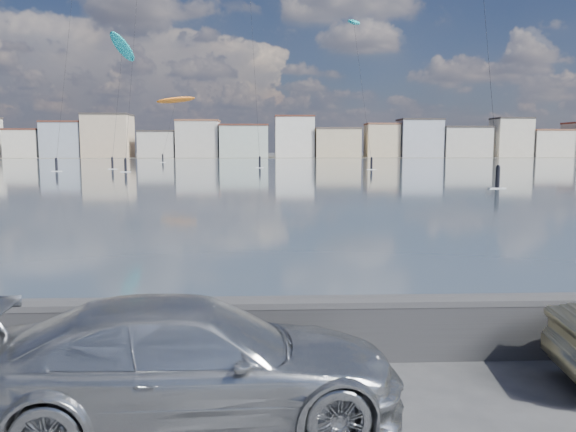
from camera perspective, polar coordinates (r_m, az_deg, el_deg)
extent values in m
cube|color=#394754|center=(97.58, -2.81, 4.97)|extent=(500.00, 177.00, 0.00)
cube|color=#4C473D|center=(206.04, -2.63, 6.03)|extent=(500.00, 60.00, 0.00)
cube|color=#28282B|center=(9.23, -6.00, -11.89)|extent=(400.00, 0.35, 0.90)
cylinder|color=#28282B|center=(9.09, -6.03, -9.20)|extent=(400.00, 0.36, 0.36)
cube|color=silver|center=(207.85, -25.15, 6.63)|extent=(11.00, 10.00, 9.00)
cube|color=#562D23|center=(207.93, -25.22, 7.95)|extent=(11.22, 10.20, 0.60)
cube|color=#9EA8B7|center=(203.24, -21.76, 7.15)|extent=(13.00, 11.00, 11.50)
cube|color=#562D23|center=(203.40, -21.84, 8.85)|extent=(13.26, 11.22, 0.60)
cube|color=#CCB293|center=(198.98, -17.80, 7.69)|extent=(15.00, 12.00, 14.00)
cube|color=#383330|center=(199.25, -17.88, 9.78)|extent=(15.30, 12.24, 0.60)
cube|color=beige|center=(195.28, -13.06, 7.05)|extent=(12.00, 10.00, 8.50)
cube|color=#383330|center=(195.35, -13.09, 8.39)|extent=(12.24, 10.20, 0.60)
cube|color=beige|center=(193.29, -9.10, 7.66)|extent=(14.00, 11.00, 12.00)
cube|color=brown|center=(193.48, -9.14, 9.53)|extent=(14.28, 11.22, 0.60)
cube|color=#B7C6BC|center=(192.13, -4.46, 7.51)|extent=(16.00, 13.00, 10.50)
cube|color=#562D23|center=(192.27, -4.48, 9.17)|extent=(16.32, 13.26, 0.60)
cube|color=white|center=(192.33, 0.65, 7.98)|extent=(13.00, 10.00, 13.50)
cube|color=#562D23|center=(192.58, 0.66, 10.08)|extent=(13.26, 10.20, 0.60)
cube|color=beige|center=(193.63, 4.98, 7.35)|extent=(15.00, 12.00, 9.50)
cube|color=#4C423D|center=(193.73, 4.99, 8.85)|extent=(15.30, 12.24, 0.60)
cube|color=beige|center=(196.23, 9.51, 7.50)|extent=(11.00, 9.00, 11.00)
cube|color=brown|center=(196.38, 9.54, 9.19)|extent=(11.22, 9.18, 0.60)
cube|color=#B2B7C6|center=(199.33, 13.21, 7.62)|extent=(14.00, 11.00, 12.50)
cube|color=#383330|center=(199.53, 13.26, 9.50)|extent=(14.28, 11.22, 0.60)
cube|color=beige|center=(204.02, 17.42, 7.11)|extent=(16.00, 12.00, 10.00)
cube|color=#383330|center=(204.13, 17.48, 8.60)|extent=(16.32, 12.24, 0.60)
cube|color=beige|center=(210.18, 21.71, 7.34)|extent=(12.00, 10.00, 13.00)
cube|color=#383330|center=(210.39, 21.79, 9.19)|extent=(12.24, 10.20, 0.60)
cube|color=beige|center=(216.00, 24.97, 6.63)|extent=(14.00, 11.00, 9.00)
cube|color=brown|center=(216.08, 25.04, 7.90)|extent=(14.28, 11.22, 0.60)
imported|color=#AFB2B5|center=(7.33, -9.67, -14.40)|extent=(5.46, 2.60, 1.54)
cube|color=white|center=(86.97, -22.44, 4.24)|extent=(1.40, 0.42, 0.08)
cylinder|color=black|center=(86.94, -22.47, 4.83)|extent=(0.36, 0.36, 1.70)
sphere|color=black|center=(86.92, -22.50, 5.42)|extent=(0.28, 0.28, 0.28)
cylinder|color=black|center=(90.41, -21.67, 13.87)|extent=(1.69, 6.48, 27.43)
ellipsoid|color=#19BFBF|center=(101.30, -16.46, 16.14)|extent=(3.77, 8.49, 4.33)
cube|color=white|center=(92.67, -17.39, 4.58)|extent=(1.40, 0.42, 0.08)
cylinder|color=black|center=(92.65, -17.41, 5.14)|extent=(0.36, 0.36, 1.70)
sphere|color=black|center=(92.63, -17.43, 5.69)|extent=(0.28, 0.28, 0.28)
cylinder|color=black|center=(96.54, -16.93, 10.99)|extent=(0.40, 7.67, 18.74)
cube|color=white|center=(81.47, -16.16, 4.34)|extent=(1.40, 0.42, 0.08)
cylinder|color=black|center=(81.44, -16.18, 4.97)|extent=(0.36, 0.36, 1.70)
sphere|color=black|center=(81.42, -16.20, 5.60)|extent=(0.28, 0.28, 0.28)
cylinder|color=black|center=(85.66, -15.40, 16.63)|extent=(1.96, 6.63, 33.68)
ellipsoid|color=orange|center=(142.74, -11.31, 11.49)|extent=(10.01, 6.38, 3.02)
cube|color=white|center=(132.18, -12.60, 5.36)|extent=(1.40, 0.42, 0.08)
cylinder|color=black|center=(132.16, -12.61, 5.75)|extent=(0.36, 0.36, 1.70)
sphere|color=black|center=(132.15, -12.62, 6.14)|extent=(0.28, 0.28, 0.28)
cylinder|color=black|center=(137.28, -11.94, 8.80)|extent=(1.76, 10.59, 13.67)
cube|color=white|center=(94.49, -2.88, 4.93)|extent=(1.40, 0.42, 0.08)
cylinder|color=black|center=(94.46, -2.89, 5.48)|extent=(0.36, 0.36, 1.70)
sphere|color=black|center=(94.45, -2.89, 6.02)|extent=(0.28, 0.28, 0.28)
cylinder|color=black|center=(102.61, -3.51, 15.88)|extent=(2.05, 13.90, 36.04)
ellipsoid|color=#19BFBF|center=(102.30, 6.69, 18.97)|extent=(3.17, 7.86, 2.94)
cube|color=white|center=(87.80, 8.46, 4.71)|extent=(1.40, 0.42, 0.08)
cylinder|color=black|center=(87.77, 8.47, 5.30)|extent=(0.36, 0.36, 1.70)
sphere|color=black|center=(87.75, 8.49, 5.88)|extent=(0.28, 0.28, 0.28)
cylinder|color=black|center=(94.37, 7.54, 12.77)|extent=(1.09, 12.72, 23.46)
cube|color=white|center=(49.98, 20.48, 2.67)|extent=(1.40, 0.42, 0.08)
cylinder|color=black|center=(49.93, 20.53, 3.70)|extent=(0.36, 0.36, 1.70)
sphere|color=black|center=(49.89, 20.57, 4.73)|extent=(0.28, 0.28, 0.28)
cylinder|color=black|center=(58.10, 19.70, 14.86)|extent=(3.59, 15.05, 20.99)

